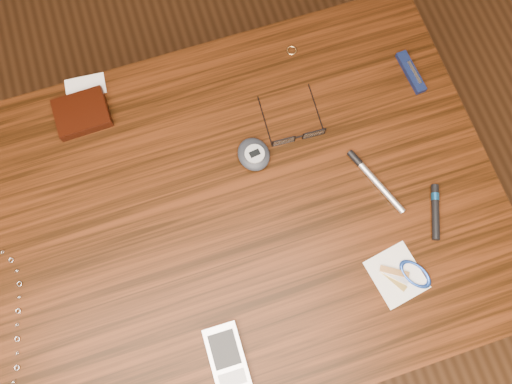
{
  "coord_description": "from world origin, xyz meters",
  "views": [
    {
      "loc": [
        -0.01,
        -0.21,
        1.63
      ],
      "look_at": [
        0.07,
        0.02,
        0.76
      ],
      "focal_mm": 35.0,
      "sensor_mm": 36.0,
      "label": 1
    }
  ],
  "objects_px": {
    "notepad_keys": "(406,275)",
    "pocket_knife": "(411,72)",
    "wallet_and_card": "(82,113)",
    "silver_pen": "(371,177)",
    "pda_phone": "(227,357)",
    "eyeglasses": "(298,135)",
    "pedometer": "(254,154)",
    "desk": "(228,227)"
  },
  "relations": [
    {
      "from": "pocket_knife",
      "to": "pda_phone",
      "type": "bearing_deg",
      "value": -141.57
    },
    {
      "from": "notepad_keys",
      "to": "silver_pen",
      "type": "height_order",
      "value": "silver_pen"
    },
    {
      "from": "pocket_knife",
      "to": "eyeglasses",
      "type": "bearing_deg",
      "value": -167.37
    },
    {
      "from": "pedometer",
      "to": "notepad_keys",
      "type": "height_order",
      "value": "pedometer"
    },
    {
      "from": "eyeglasses",
      "to": "pda_phone",
      "type": "relative_size",
      "value": 1.04
    },
    {
      "from": "eyeglasses",
      "to": "notepad_keys",
      "type": "height_order",
      "value": "eyeglasses"
    },
    {
      "from": "desk",
      "to": "notepad_keys",
      "type": "height_order",
      "value": "notepad_keys"
    },
    {
      "from": "desk",
      "to": "pedometer",
      "type": "height_order",
      "value": "pedometer"
    },
    {
      "from": "pda_phone",
      "to": "silver_pen",
      "type": "height_order",
      "value": "pda_phone"
    },
    {
      "from": "pda_phone",
      "to": "pedometer",
      "type": "distance_m",
      "value": 0.36
    },
    {
      "from": "wallet_and_card",
      "to": "notepad_keys",
      "type": "distance_m",
      "value": 0.66
    },
    {
      "from": "notepad_keys",
      "to": "pocket_knife",
      "type": "height_order",
      "value": "pocket_knife"
    },
    {
      "from": "pedometer",
      "to": "silver_pen",
      "type": "relative_size",
      "value": 0.52
    },
    {
      "from": "eyeglasses",
      "to": "pedometer",
      "type": "relative_size",
      "value": 1.52
    },
    {
      "from": "wallet_and_card",
      "to": "silver_pen",
      "type": "height_order",
      "value": "wallet_and_card"
    },
    {
      "from": "pocket_knife",
      "to": "silver_pen",
      "type": "bearing_deg",
      "value": -130.98
    },
    {
      "from": "pocket_knife",
      "to": "notepad_keys",
      "type": "bearing_deg",
      "value": -113.91
    },
    {
      "from": "pda_phone",
      "to": "notepad_keys",
      "type": "height_order",
      "value": "pda_phone"
    },
    {
      "from": "notepad_keys",
      "to": "pocket_knife",
      "type": "xyz_separation_m",
      "value": [
        0.16,
        0.36,
        0.0
      ]
    },
    {
      "from": "desk",
      "to": "eyeglasses",
      "type": "height_order",
      "value": "eyeglasses"
    },
    {
      "from": "desk",
      "to": "eyeglasses",
      "type": "distance_m",
      "value": 0.23
    },
    {
      "from": "pda_phone",
      "to": "eyeglasses",
      "type": "bearing_deg",
      "value": 54.28
    },
    {
      "from": "eyeglasses",
      "to": "silver_pen",
      "type": "distance_m",
      "value": 0.16
    },
    {
      "from": "wallet_and_card",
      "to": "eyeglasses",
      "type": "bearing_deg",
      "value": -24.24
    },
    {
      "from": "pda_phone",
      "to": "silver_pen",
      "type": "bearing_deg",
      "value": 32.43
    },
    {
      "from": "wallet_and_card",
      "to": "silver_pen",
      "type": "relative_size",
      "value": 0.89
    },
    {
      "from": "eyeglasses",
      "to": "notepad_keys",
      "type": "bearing_deg",
      "value": -72.65
    },
    {
      "from": "pedometer",
      "to": "pda_phone",
      "type": "bearing_deg",
      "value": -115.06
    },
    {
      "from": "desk",
      "to": "silver_pen",
      "type": "distance_m",
      "value": 0.3
    },
    {
      "from": "pocket_knife",
      "to": "silver_pen",
      "type": "relative_size",
      "value": 0.66
    },
    {
      "from": "desk",
      "to": "wallet_and_card",
      "type": "bearing_deg",
      "value": 126.3
    },
    {
      "from": "notepad_keys",
      "to": "desk",
      "type": "bearing_deg",
      "value": 143.4
    },
    {
      "from": "pocket_knife",
      "to": "silver_pen",
      "type": "distance_m",
      "value": 0.23
    },
    {
      "from": "notepad_keys",
      "to": "pedometer",
      "type": "bearing_deg",
      "value": 122.52
    },
    {
      "from": "pedometer",
      "to": "silver_pen",
      "type": "xyz_separation_m",
      "value": [
        0.19,
        -0.11,
        -0.01
      ]
    },
    {
      "from": "pda_phone",
      "to": "notepad_keys",
      "type": "bearing_deg",
      "value": 5.8
    },
    {
      "from": "wallet_and_card",
      "to": "notepad_keys",
      "type": "relative_size",
      "value": 1.12
    },
    {
      "from": "pda_phone",
      "to": "notepad_keys",
      "type": "xyz_separation_m",
      "value": [
        0.34,
        0.03,
        -0.0
      ]
    },
    {
      "from": "pocket_knife",
      "to": "wallet_and_card",
      "type": "bearing_deg",
      "value": 169.93
    },
    {
      "from": "wallet_and_card",
      "to": "eyeglasses",
      "type": "xyz_separation_m",
      "value": [
        0.37,
        -0.17,
        -0.0
      ]
    },
    {
      "from": "wallet_and_card",
      "to": "pocket_knife",
      "type": "distance_m",
      "value": 0.64
    },
    {
      "from": "notepad_keys",
      "to": "silver_pen",
      "type": "xyz_separation_m",
      "value": [
        0.01,
        0.18,
        0.0
      ]
    }
  ]
}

